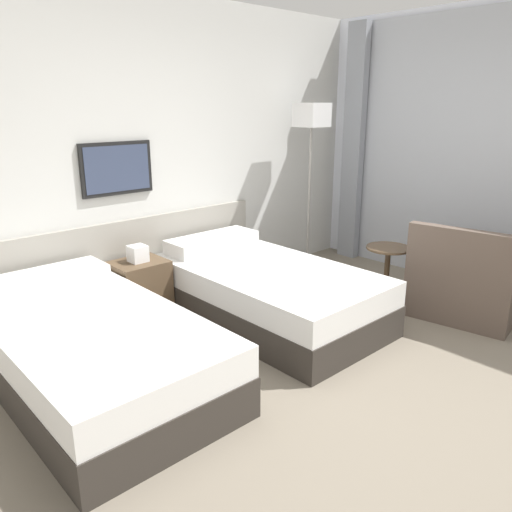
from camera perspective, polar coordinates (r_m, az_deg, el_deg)
name	(u,v)px	position (r m, az deg, el deg)	size (l,w,h in m)	color
ground_plane	(359,386)	(3.48, 11.64, -14.32)	(16.00, 16.00, 0.00)	slate
wall_headboard	(160,160)	(4.65, -10.93, 10.68)	(10.00, 0.10, 2.70)	silver
bed_near_door	(93,350)	(3.49, -18.14, -10.17)	(1.11, 1.98, 0.60)	#332D28
bed_near_window	(266,291)	(4.30, 1.12, -4.06)	(1.11, 1.98, 0.60)	#332D28
nightstand	(140,288)	(4.42, -13.08, -3.63)	(0.44, 0.38, 0.65)	brown
floor_lamp	(311,126)	(5.35, 6.35, 14.51)	(0.29, 0.29, 1.80)	#9E9993
side_table	(387,265)	(4.72, 14.77, -0.96)	(0.40, 0.40, 0.54)	brown
armchair	(467,284)	(4.75, 22.93, -2.97)	(0.95, 0.97, 0.84)	brown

